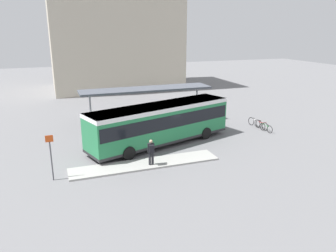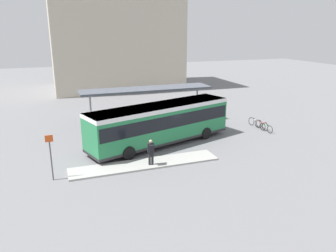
% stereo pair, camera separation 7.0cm
% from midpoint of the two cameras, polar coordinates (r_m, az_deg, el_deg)
% --- Properties ---
extents(ground_plane, '(120.00, 120.00, 0.00)m').
position_cam_midpoint_polar(ground_plane, '(25.61, -1.32, -3.15)').
color(ground_plane, slate).
extents(curb_island, '(9.90, 1.80, 0.12)m').
position_cam_midpoint_polar(curb_island, '(21.82, -4.01, -6.62)').
color(curb_island, '#9E9E99').
rests_on(curb_island, ground_plane).
extents(city_bus, '(12.01, 6.02, 3.13)m').
position_cam_midpoint_polar(city_bus, '(25.06, -1.33, 0.80)').
color(city_bus, '#237A47').
rests_on(city_bus, ground_plane).
extents(pedestrian_waiting, '(0.44, 0.48, 1.71)m').
position_cam_midpoint_polar(pedestrian_waiting, '(21.16, -3.04, -4.32)').
color(pedestrian_waiting, '#232328').
rests_on(pedestrian_waiting, curb_island).
extents(bicycle_green, '(0.48, 1.57, 0.68)m').
position_cam_midpoint_polar(bicycle_green, '(29.80, 16.65, -0.31)').
color(bicycle_green, black).
rests_on(bicycle_green, ground_plane).
extents(bicycle_red, '(0.48, 1.74, 0.75)m').
position_cam_midpoint_polar(bicycle_red, '(30.49, 15.85, 0.20)').
color(bicycle_red, black).
rests_on(bicycle_red, ground_plane).
extents(bicycle_white, '(0.48, 1.75, 0.76)m').
position_cam_midpoint_polar(bicycle_white, '(31.11, 14.85, 0.60)').
color(bicycle_white, black).
rests_on(bicycle_white, ground_plane).
extents(station_shelter, '(12.26, 2.63, 3.35)m').
position_cam_midpoint_polar(station_shelter, '(30.72, -3.86, 6.35)').
color(station_shelter, '#4C515B').
rests_on(station_shelter, ground_plane).
extents(potted_planter_near_shelter, '(0.94, 0.94, 1.31)m').
position_cam_midpoint_polar(potted_planter_near_shelter, '(28.31, -8.54, 0.03)').
color(potted_planter_near_shelter, slate).
rests_on(potted_planter_near_shelter, ground_plane).
extents(platform_sign, '(0.44, 0.08, 2.80)m').
position_cam_midpoint_polar(platform_sign, '(20.30, -19.80, -4.87)').
color(platform_sign, '#4C4C51').
rests_on(platform_sign, ground_plane).
extents(station_building, '(18.10, 12.41, 17.47)m').
position_cam_midpoint_polar(station_building, '(50.84, -9.50, 16.45)').
color(station_building, '#BCB29E').
rests_on(station_building, ground_plane).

